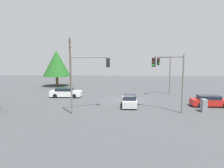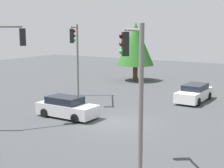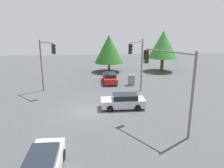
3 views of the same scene
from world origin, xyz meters
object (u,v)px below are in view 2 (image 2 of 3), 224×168
object	(u,v)px
traffic_signal_aux	(133,75)
sedan_white	(194,93)
traffic_signal_main	(76,48)
sedan_silver	(67,107)

from	to	relation	value
traffic_signal_aux	sedan_white	bearing A→B (deg)	-31.49
sedan_white	traffic_signal_main	distance (m)	10.44
sedan_white	traffic_signal_main	xyz separation A→B (m)	(8.52, 4.79, 3.67)
traffic_signal_main	sedan_white	bearing A→B (deg)	86.61
traffic_signal_main	traffic_signal_aux	distance (m)	15.35
traffic_signal_aux	traffic_signal_main	bearing A→B (deg)	5.37
sedan_silver	traffic_signal_aux	xyz separation A→B (m)	(-8.27, 5.82, 3.53)
sedan_white	traffic_signal_main	size ratio (longest dim) A/B	0.73
sedan_white	sedan_silver	bearing A→B (deg)	59.35
sedan_silver	traffic_signal_aux	bearing A→B (deg)	54.87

